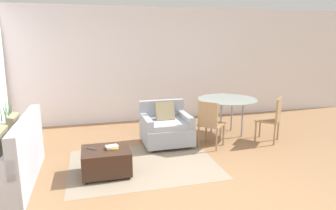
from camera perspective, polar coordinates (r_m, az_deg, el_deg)
name	(u,v)px	position (r m, az deg, el deg)	size (l,w,h in m)	color
ground_plane	(200,192)	(4.20, 6.03, -16.15)	(20.00, 20.00, 0.00)	#936B47
wall_back	(146,65)	(7.38, -4.28, 7.57)	(12.00, 0.06, 2.75)	white
area_rug	(143,164)	(5.02, -4.72, -11.12)	(2.36, 1.77, 0.01)	gray
couch	(5,162)	(4.86, -28.59, -9.51)	(0.88, 1.81, 0.94)	#999EA8
armchair	(166,127)	(5.81, -0.42, -4.30)	(0.91, 0.88, 0.83)	#999EA8
ottoman	(106,160)	(4.68, -11.68, -10.31)	(0.71, 0.60, 0.40)	#382319
book_stack	(112,147)	(4.61, -10.56, -7.89)	(0.20, 0.19, 0.05)	gold
tv_remote_primary	(92,149)	(4.67, -14.32, -8.06)	(0.15, 0.14, 0.01)	#333338
potted_plant	(10,139)	(6.15, -27.84, -5.73)	(0.38, 0.38, 1.08)	brown
dining_table	(227,102)	(6.40, 11.21, 0.51)	(1.23, 1.23, 0.78)	#8C9E99
dining_chair_near_left	(210,121)	(5.59, 7.97, -3.08)	(0.59, 0.59, 0.90)	#93704C
dining_chair_near_right	(273,117)	(6.22, 19.31, -2.09)	(0.59, 0.59, 0.90)	#93704C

